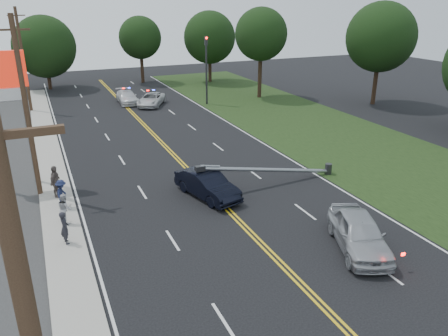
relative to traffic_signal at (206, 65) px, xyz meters
name	(u,v)px	position (x,y,z in m)	size (l,w,h in m)	color
ground	(284,267)	(-8.30, -30.00, -4.21)	(120.00, 120.00, 0.00)	black
sidewalk	(58,205)	(-16.70, -20.00, -4.15)	(1.80, 70.00, 0.12)	#A49F94
grass_verge	(372,153)	(5.20, -20.00, -4.20)	(12.00, 80.00, 0.01)	black
centerline_yellow	(201,182)	(-8.30, -20.00, -4.19)	(0.36, 80.00, 0.00)	gold
traffic_signal	(206,65)	(0.00, 0.00, 0.00)	(0.28, 0.41, 7.05)	#2D2D30
fallen_streetlight	(276,170)	(-4.11, -22.00, -3.29)	(9.36, 0.44, 1.91)	#2D2D30
utility_pole_mid	(26,109)	(-17.50, -18.00, 0.88)	(1.60, 0.28, 10.00)	#382619
utility_pole_far	(23,60)	(-17.50, 4.00, 0.88)	(1.60, 0.28, 10.00)	#382619
tree_6	(44,47)	(-15.04, 15.67, 0.97)	(7.48, 7.48, 8.92)	black
tree_7	(140,38)	(-3.19, 15.61, 1.66)	(5.52, 5.52, 8.64)	black
tree_8	(210,37)	(5.43, 12.57, 1.64)	(6.85, 6.85, 9.27)	black
tree_9	(261,34)	(6.84, 0.83, 2.78)	(5.78, 5.78, 9.90)	black
tree_13	(381,37)	(16.47, -7.20, 2.76)	(7.09, 7.09, 10.52)	black
crashed_sedan	(207,185)	(-8.68, -22.09, -3.45)	(1.59, 4.56, 1.50)	black
waiting_sedan	(359,233)	(-4.48, -30.07, -3.38)	(1.94, 4.83, 1.65)	#A9ABB1
emergency_a	(151,99)	(-5.69, 1.69, -3.55)	(2.18, 4.72, 1.31)	silver
emergency_b	(127,97)	(-7.81, 3.85, -3.53)	(1.90, 4.68, 1.36)	silver
bystander_a	(65,228)	(-16.60, -24.42, -3.29)	(0.58, 0.38, 1.58)	#23232A
bystander_b	(65,208)	(-16.42, -22.33, -3.31)	(0.75, 0.59, 1.55)	#A5A5AA
bystander_c	(62,194)	(-16.41, -20.41, -3.31)	(1.01, 0.58, 1.56)	#1B2245
bystander_d	(55,182)	(-16.62, -18.89, -3.16)	(1.09, 0.45, 1.85)	#60524C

